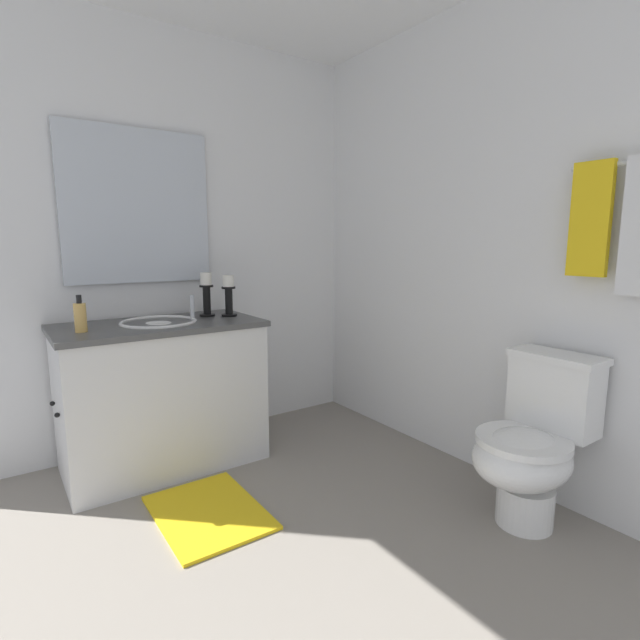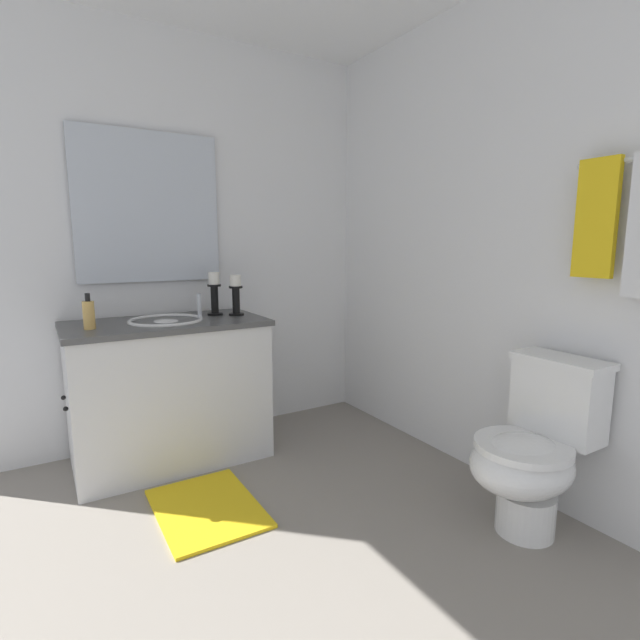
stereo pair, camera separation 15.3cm
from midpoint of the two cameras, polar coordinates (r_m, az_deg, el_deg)
floor at (r=1.99m, az=-0.25°, el=-29.18°), size 3.17×2.56×0.02m
wall_back at (r=2.47m, az=26.47°, el=8.24°), size 3.17×0.04×2.45m
wall_left at (r=3.03m, az=-15.95°, el=8.85°), size 0.04×2.56×2.45m
vanity_cabinet at (r=2.81m, az=-16.15°, el=-8.21°), size 0.58×1.06×0.80m
sink_basin at (r=2.72m, az=-16.47°, el=-0.92°), size 0.40×0.40×0.24m
mirror at (r=2.96m, az=-18.50°, el=12.73°), size 0.02×0.81×0.86m
candle_holder_tall at (r=2.83m, az=-8.57°, el=3.06°), size 0.09×0.09×0.24m
candle_holder_short at (r=2.86m, az=-11.10°, el=3.24°), size 0.09×0.09×0.26m
soap_bottle at (r=2.58m, az=-24.55°, el=0.62°), size 0.06×0.06×0.18m
toilet at (r=2.28m, az=26.03°, el=-13.96°), size 0.39×0.54×0.75m
towel_near_vanity at (r=2.26m, az=32.02°, el=10.30°), size 0.16×0.03×0.47m
bath_mat at (r=2.41m, az=-11.57°, el=-21.30°), size 0.60×0.44×0.02m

